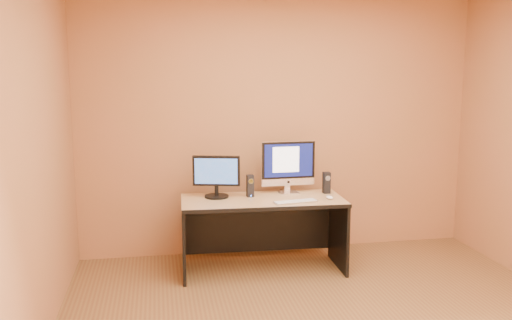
% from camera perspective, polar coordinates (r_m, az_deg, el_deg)
% --- Properties ---
extents(walls, '(4.00, 4.00, 2.60)m').
position_cam_1_polar(walls, '(3.56, 9.61, 0.54)').
color(walls, '#9E613F').
rests_on(walls, ground).
extents(desk, '(1.50, 0.70, 0.68)m').
position_cam_1_polar(desk, '(5.04, 0.72, -7.89)').
color(desk, tan).
rests_on(desk, ground).
extents(imac, '(0.53, 0.21, 0.51)m').
position_cam_1_polar(imac, '(5.15, 3.47, -0.71)').
color(imac, silver).
rests_on(imac, desk).
extents(second_monitor, '(0.48, 0.32, 0.39)m').
position_cam_1_polar(second_monitor, '(4.98, -4.19, -1.77)').
color(second_monitor, black).
rests_on(second_monitor, desk).
extents(speaker_left, '(0.06, 0.07, 0.20)m').
position_cam_1_polar(speaker_left, '(5.01, -0.61, -2.74)').
color(speaker_left, black).
rests_on(speaker_left, desk).
extents(speaker_right, '(0.07, 0.07, 0.20)m').
position_cam_1_polar(speaker_right, '(5.20, 7.43, -2.39)').
color(speaker_right, black).
rests_on(speaker_right, desk).
extents(keyboard, '(0.41, 0.17, 0.02)m').
position_cam_1_polar(keyboard, '(4.83, 4.20, -4.39)').
color(keyboard, '#BBBBC0').
rests_on(keyboard, desk).
extents(mouse, '(0.07, 0.10, 0.03)m').
position_cam_1_polar(mouse, '(4.98, 7.74, -3.91)').
color(mouse, white).
rests_on(mouse, desk).
extents(cable_a, '(0.08, 0.19, 0.01)m').
position_cam_1_polar(cable_a, '(5.27, 3.54, -3.25)').
color(cable_a, black).
rests_on(cable_a, desk).
extents(cable_b, '(0.06, 0.16, 0.01)m').
position_cam_1_polar(cable_b, '(5.26, 2.51, -3.26)').
color(cable_b, black).
rests_on(cable_b, desk).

